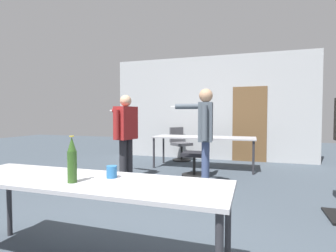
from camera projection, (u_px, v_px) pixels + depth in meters
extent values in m
cube|color=#B2B5B7|center=(210.00, 108.00, 7.53)|extent=(5.71, 0.10, 2.95)
cube|color=brown|center=(249.00, 124.00, 7.16)|extent=(0.90, 0.02, 2.05)
cube|color=#A8A8AD|center=(83.00, 181.00, 2.13)|extent=(2.38, 0.68, 0.03)
cylinder|color=#2D2D33|center=(9.00, 201.00, 2.76)|extent=(0.05, 0.05, 0.72)
cylinder|color=#2D2D33|center=(228.00, 231.00, 2.06)|extent=(0.05, 0.05, 0.72)
cube|color=#A8A8AD|center=(204.00, 137.00, 6.26)|extent=(2.40, 0.83, 0.03)
cylinder|color=#2D2D33|center=(154.00, 153.00, 6.29)|extent=(0.05, 0.05, 0.72)
cylinder|color=#2D2D33|center=(253.00, 158.00, 5.58)|extent=(0.05, 0.05, 0.72)
cylinder|color=#2D2D33|center=(163.00, 149.00, 6.96)|extent=(0.05, 0.05, 0.72)
cylinder|color=#2D2D33|center=(253.00, 153.00, 6.26)|extent=(0.05, 0.05, 0.72)
cylinder|color=#3D4C75|center=(205.00, 166.00, 4.37)|extent=(0.12, 0.12, 0.83)
cylinder|color=#3D4C75|center=(206.00, 165.00, 4.53)|extent=(0.12, 0.12, 0.83)
cube|color=#4C5660|center=(206.00, 122.00, 4.42)|extent=(0.26, 0.42, 0.65)
sphere|color=tan|center=(206.00, 96.00, 4.40)|extent=(0.23, 0.23, 0.23)
cylinder|color=#4C5660|center=(205.00, 123.00, 4.18)|extent=(0.10, 0.10, 0.57)
cylinder|color=#4C5660|center=(191.00, 106.00, 4.70)|extent=(0.57, 0.15, 0.10)
cube|color=white|center=(174.00, 107.00, 4.77)|extent=(0.12, 0.05, 0.03)
cylinder|color=#28282D|center=(123.00, 161.00, 5.01)|extent=(0.14, 0.14, 0.80)
cylinder|color=#28282D|center=(129.00, 159.00, 5.18)|extent=(0.14, 0.14, 0.80)
cube|color=maroon|center=(126.00, 123.00, 5.06)|extent=(0.34, 0.49, 0.63)
sphere|color=#DBAD89|center=(126.00, 101.00, 5.05)|extent=(0.22, 0.22, 0.22)
cylinder|color=maroon|center=(116.00, 125.00, 4.82)|extent=(0.11, 0.11, 0.55)
cylinder|color=maroon|center=(124.00, 110.00, 5.43)|extent=(0.56, 0.21, 0.11)
cube|color=white|center=(112.00, 110.00, 5.58)|extent=(0.12, 0.06, 0.03)
cylinder|color=black|center=(194.00, 175.00, 5.49)|extent=(0.52, 0.52, 0.03)
cylinder|color=black|center=(194.00, 165.00, 5.48)|extent=(0.06, 0.06, 0.39)
cube|color=black|center=(194.00, 154.00, 5.47)|extent=(0.46, 0.46, 0.08)
cube|color=black|center=(207.00, 143.00, 5.38)|extent=(0.06, 0.44, 0.42)
cylinder|color=black|center=(182.00, 160.00, 7.34)|extent=(0.52, 0.52, 0.03)
cylinder|color=black|center=(182.00, 152.00, 7.33)|extent=(0.06, 0.06, 0.39)
cube|color=#4C4C51|center=(182.00, 144.00, 7.32)|extent=(0.65, 0.65, 0.08)
cube|color=#4C4C51|center=(177.00, 135.00, 7.53)|extent=(0.33, 0.37, 0.42)
cylinder|color=#2D511E|center=(72.00, 167.00, 2.02)|extent=(0.07, 0.07, 0.24)
cone|color=#2D511E|center=(72.00, 144.00, 2.01)|extent=(0.06, 0.06, 0.11)
cylinder|color=gold|center=(72.00, 136.00, 2.01)|extent=(0.03, 0.03, 0.01)
cylinder|color=#2866A3|center=(112.00, 172.00, 2.17)|extent=(0.09, 0.09, 0.10)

